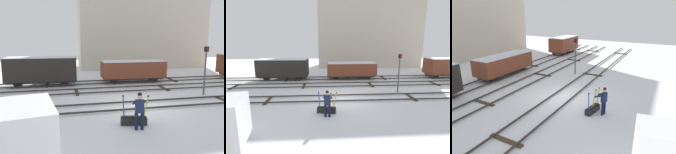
% 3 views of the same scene
% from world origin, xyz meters
% --- Properties ---
extents(ground_plane, '(60.00, 60.00, 0.00)m').
position_xyz_m(ground_plane, '(0.00, 0.00, 0.00)').
color(ground_plane, white).
extents(track_main_line, '(44.00, 1.94, 0.18)m').
position_xyz_m(track_main_line, '(0.00, 0.00, 0.11)').
color(track_main_line, '#2D2B28').
rests_on(track_main_line, ground_plane).
extents(track_siding_near, '(44.00, 1.94, 0.18)m').
position_xyz_m(track_siding_near, '(0.00, 4.31, 0.11)').
color(track_siding_near, '#2D2B28').
rests_on(track_siding_near, ground_plane).
extents(track_siding_far, '(44.00, 1.94, 0.18)m').
position_xyz_m(track_siding_far, '(0.00, 7.47, 0.11)').
color(track_siding_far, '#2D2B28').
rests_on(track_siding_far, ground_plane).
extents(switch_lever_frame, '(1.34, 0.59, 1.45)m').
position_xyz_m(switch_lever_frame, '(-1.22, -2.63, 0.25)').
color(switch_lever_frame, black).
rests_on(switch_lever_frame, ground_plane).
extents(rail_worker, '(0.62, 0.72, 1.73)m').
position_xyz_m(rail_worker, '(-1.17, -3.25, 0.98)').
color(rail_worker, '#111831').
rests_on(rail_worker, ground_plane).
extents(signal_post, '(0.24, 0.32, 3.49)m').
position_xyz_m(signal_post, '(5.36, 1.64, 2.16)').
color(signal_post, '#4C4C4C').
rests_on(signal_post, ground_plane).
extents(apartment_building, '(17.72, 5.44, 12.26)m').
position_xyz_m(apartment_building, '(6.33, 18.02, 6.14)').
color(apartment_building, beige).
rests_on(apartment_building, ground_plane).
extents(freight_car_far_end, '(5.88, 2.13, 2.00)m').
position_xyz_m(freight_car_far_end, '(1.87, 7.47, 1.18)').
color(freight_car_far_end, '#2D2B28').
rests_on(freight_car_far_end, ground_plane).
extents(freight_car_back_track, '(5.87, 2.09, 2.49)m').
position_xyz_m(freight_car_back_track, '(-6.27, 7.47, 1.43)').
color(freight_car_back_track, '#2D2B28').
rests_on(freight_car_back_track, ground_plane).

